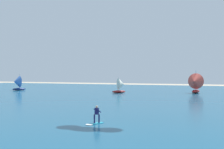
{
  "coord_description": "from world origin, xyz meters",
  "views": [
    {
      "loc": [
        8.9,
        -7.44,
        4.86
      ],
      "look_at": [
        -0.34,
        18.38,
        4.64
      ],
      "focal_mm": 44.81,
      "sensor_mm": 36.0,
      "label": 1
    }
  ],
  "objects": [
    {
      "name": "sailboat_far_right",
      "position": [
        -39.1,
        52.98,
        2.05
      ],
      "size": [
        3.47,
        3.82,
        4.25
      ],
      "color": "navy",
      "rests_on": "ocean"
    },
    {
      "name": "kitesurfer",
      "position": [
        -1.2,
        16.21,
        0.7
      ],
      "size": [
        1.3,
        2.02,
        1.67
      ],
      "color": "#26B2CC",
      "rests_on": "ocean"
    },
    {
      "name": "sailboat_far_left",
      "position": [
        -10.83,
        53.65,
        1.84
      ],
      "size": [
        3.42,
        3.18,
        3.79
      ],
      "color": "maroon",
      "rests_on": "ocean"
    },
    {
      "name": "sailboat_leading",
      "position": [
        5.34,
        58.24,
        2.42
      ],
      "size": [
        3.86,
        4.46,
        5.07
      ],
      "color": "maroon",
      "rests_on": "ocean"
    },
    {
      "name": "ocean",
      "position": [
        0.0,
        51.06,
        0.05
      ],
      "size": [
        160.0,
        90.0,
        0.1
      ],
      "primitive_type": "cube",
      "color": "navy",
      "rests_on": "ground"
    }
  ]
}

